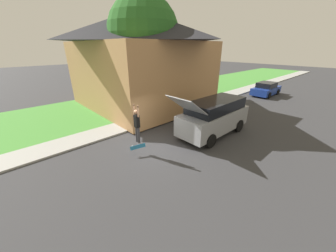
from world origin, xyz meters
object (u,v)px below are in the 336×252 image
at_px(car_down_street, 266,89).
at_px(skateboard, 138,147).
at_px(lawn_tree_near, 143,33).
at_px(suv_parked, 214,116).
at_px(skateboarder, 137,124).

relative_size(car_down_street, skateboard, 5.72).
bearing_deg(skateboard, lawn_tree_near, 139.21).
distance_m(lawn_tree_near, suv_parked, 7.80).
bearing_deg(suv_parked, lawn_tree_near, -174.39).
bearing_deg(car_down_street, skateboard, -87.44).
height_order(lawn_tree_near, skateboard, lawn_tree_near).
height_order(lawn_tree_near, car_down_street, lawn_tree_near).
xyz_separation_m(car_down_street, skateboard, (0.80, -17.93, -0.24)).
bearing_deg(car_down_street, skateboarder, -87.81).
bearing_deg(skateboarder, car_down_street, 92.19).
xyz_separation_m(skateboarder, skateboard, (0.12, -0.12, -1.20)).
distance_m(suv_parked, car_down_street, 13.18).
relative_size(car_down_street, skateboarder, 2.12).
xyz_separation_m(lawn_tree_near, car_down_street, (4.18, 13.63, -5.31)).
height_order(car_down_street, skateboard, car_down_street).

